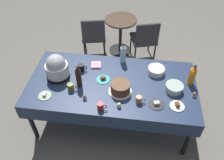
% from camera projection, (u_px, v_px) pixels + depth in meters
% --- Properties ---
extents(ground, '(9.00, 9.00, 0.00)m').
position_uv_depth(ground, '(112.00, 117.00, 3.49)').
color(ground, slate).
extents(potluck_table, '(2.20, 1.10, 0.75)m').
position_uv_depth(potluck_table, '(112.00, 86.00, 3.01)').
color(potluck_table, navy).
rests_on(potluck_table, ground).
extents(frosted_layer_cake, '(0.30, 0.30, 0.14)m').
position_uv_depth(frosted_layer_cake, '(120.00, 88.00, 2.81)').
color(frosted_layer_cake, silver).
rests_on(frosted_layer_cake, potluck_table).
extents(slow_cooker, '(0.31, 0.31, 0.35)m').
position_uv_depth(slow_cooker, '(57.00, 67.00, 2.95)').
color(slow_cooker, black).
rests_on(slow_cooker, potluck_table).
extents(glass_salad_bowl, '(0.22, 0.22, 0.09)m').
position_uv_depth(glass_salad_bowl, '(174.00, 88.00, 2.84)').
color(glass_salad_bowl, '#B2C6BC').
rests_on(glass_salad_bowl, potluck_table).
extents(ceramic_snack_bowl, '(0.23, 0.23, 0.09)m').
position_uv_depth(ceramic_snack_bowl, '(156.00, 70.00, 3.08)').
color(ceramic_snack_bowl, silver).
rests_on(ceramic_snack_bowl, potluck_table).
extents(dessert_plate_teal, '(0.18, 0.18, 0.05)m').
position_uv_depth(dessert_plate_teal, '(103.00, 79.00, 3.00)').
color(dessert_plate_teal, teal).
rests_on(dessert_plate_teal, potluck_table).
extents(dessert_plate_sage, '(0.16, 0.16, 0.04)m').
position_uv_depth(dessert_plate_sage, '(45.00, 95.00, 2.80)').
color(dessert_plate_sage, '#8CA87F').
rests_on(dessert_plate_sage, potluck_table).
extents(dessert_plate_white, '(0.18, 0.18, 0.05)m').
position_uv_depth(dessert_plate_white, '(177.00, 106.00, 2.68)').
color(dessert_plate_white, white).
rests_on(dessert_plate_white, potluck_table).
extents(dessert_plate_charcoal, '(0.19, 0.19, 0.05)m').
position_uv_depth(dessert_plate_charcoal, '(156.00, 104.00, 2.70)').
color(dessert_plate_charcoal, '#2D2D33').
rests_on(dessert_plate_charcoal, potluck_table).
extents(cupcake_berry, '(0.05, 0.05, 0.07)m').
position_uv_depth(cupcake_berry, '(119.00, 105.00, 2.66)').
color(cupcake_berry, beige).
rests_on(cupcake_berry, potluck_table).
extents(cupcake_rose, '(0.05, 0.05, 0.07)m').
position_uv_depth(cupcake_rose, '(85.00, 97.00, 2.75)').
color(cupcake_rose, beige).
rests_on(cupcake_rose, potluck_table).
extents(cupcake_lemon, '(0.05, 0.05, 0.07)m').
position_uv_depth(cupcake_lemon, '(194.00, 94.00, 2.78)').
color(cupcake_lemon, beige).
rests_on(cupcake_lemon, potluck_table).
extents(soda_bottle_water, '(0.08, 0.08, 0.31)m').
position_uv_depth(soda_bottle_water, '(123.00, 54.00, 3.18)').
color(soda_bottle_water, silver).
rests_on(soda_bottle_water, potluck_table).
extents(soda_bottle_cola, '(0.07, 0.07, 0.32)m').
position_uv_depth(soda_bottle_cola, '(79.00, 77.00, 2.83)').
color(soda_bottle_cola, '#33190F').
rests_on(soda_bottle_cola, potluck_table).
extents(soda_bottle_orange_juice, '(0.09, 0.09, 0.30)m').
position_uv_depth(soda_bottle_orange_juice, '(192.00, 75.00, 2.86)').
color(soda_bottle_orange_juice, orange).
rests_on(soda_bottle_orange_juice, potluck_table).
extents(coffee_mug_black, '(0.13, 0.08, 0.10)m').
position_uv_depth(coffee_mug_black, '(81.00, 68.00, 3.11)').
color(coffee_mug_black, black).
rests_on(coffee_mug_black, potluck_table).
extents(coffee_mug_tan, '(0.11, 0.07, 0.09)m').
position_uv_depth(coffee_mug_tan, '(139.00, 99.00, 2.70)').
color(coffee_mug_tan, tan).
rests_on(coffee_mug_tan, potluck_table).
extents(coffee_mug_red, '(0.12, 0.07, 0.10)m').
position_uv_depth(coffee_mug_red, '(101.00, 106.00, 2.62)').
color(coffee_mug_red, '#B2231E').
rests_on(coffee_mug_red, potluck_table).
extents(coffee_mug_olive, '(0.12, 0.08, 0.10)m').
position_uv_depth(coffee_mug_olive, '(71.00, 87.00, 2.85)').
color(coffee_mug_olive, olive).
rests_on(coffee_mug_olive, potluck_table).
extents(paper_napkin_stack, '(0.16, 0.16, 0.02)m').
position_uv_depth(paper_napkin_stack, '(96.00, 65.00, 3.21)').
color(paper_napkin_stack, pink).
rests_on(paper_napkin_stack, potluck_table).
extents(maroon_chair_left, '(0.52, 0.52, 0.85)m').
position_uv_depth(maroon_chair_left, '(94.00, 34.00, 4.25)').
color(maroon_chair_left, '#333338').
rests_on(maroon_chair_left, ground).
extents(maroon_chair_right, '(0.54, 0.54, 0.85)m').
position_uv_depth(maroon_chair_right, '(145.00, 38.00, 4.17)').
color(maroon_chair_right, '#333338').
rests_on(maroon_chair_right, ground).
extents(round_cafe_table, '(0.60, 0.60, 0.72)m').
position_uv_depth(round_cafe_table, '(121.00, 30.00, 4.36)').
color(round_cafe_table, '#473323').
rests_on(round_cafe_table, ground).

